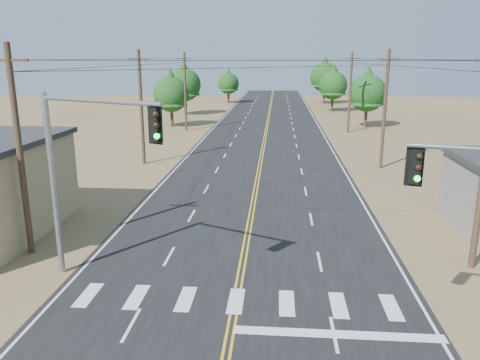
# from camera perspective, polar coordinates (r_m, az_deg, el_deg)

# --- Properties ---
(road) EXTENTS (15.00, 200.00, 0.02)m
(road) POSITION_cam_1_polar(r_m,az_deg,el_deg) (39.68, 2.33, 1.13)
(road) COLOR black
(road) RESTS_ON ground
(utility_pole_left_near) EXTENTS (1.80, 0.30, 10.00)m
(utility_pole_left_near) POSITION_cam_1_polar(r_m,az_deg,el_deg) (24.16, -25.29, 3.28)
(utility_pole_left_near) COLOR #4C3826
(utility_pole_left_near) RESTS_ON ground
(utility_pole_left_mid) EXTENTS (1.80, 0.30, 10.00)m
(utility_pole_left_mid) POSITION_cam_1_polar(r_m,az_deg,el_deg) (42.49, -11.94, 8.72)
(utility_pole_left_mid) COLOR #4C3826
(utility_pole_left_mid) RESTS_ON ground
(utility_pole_left_far) EXTENTS (1.80, 0.30, 10.00)m
(utility_pole_left_far) POSITION_cam_1_polar(r_m,az_deg,el_deg) (61.86, -6.69, 10.72)
(utility_pole_left_far) COLOR #4C3826
(utility_pole_left_far) RESTS_ON ground
(utility_pole_right_mid) EXTENTS (1.80, 0.30, 10.00)m
(utility_pole_right_mid) POSITION_cam_1_polar(r_m,az_deg,el_deg) (41.74, 17.24, 8.28)
(utility_pole_right_mid) COLOR #4C3826
(utility_pole_right_mid) RESTS_ON ground
(utility_pole_right_far) EXTENTS (1.80, 0.30, 10.00)m
(utility_pole_right_far) POSITION_cam_1_polar(r_m,az_deg,el_deg) (61.35, 13.27, 10.40)
(utility_pole_right_far) COLOR #4C3826
(utility_pole_right_far) RESTS_ON ground
(signal_mast_left) EXTENTS (5.66, 2.83, 7.96)m
(signal_mast_left) POSITION_cam_1_polar(r_m,az_deg,el_deg) (19.88, -18.96, 2.39)
(signal_mast_left) COLOR gray
(signal_mast_left) RESTS_ON ground
(tree_left_near) EXTENTS (4.82, 4.82, 8.04)m
(tree_left_near) POSITION_cam_1_polar(r_m,az_deg,el_deg) (65.70, -8.42, 10.72)
(tree_left_near) COLOR #3F2D1E
(tree_left_near) RESTS_ON ground
(tree_left_mid) EXTENTS (5.39, 5.39, 8.98)m
(tree_left_mid) POSITION_cam_1_polar(r_m,az_deg,el_deg) (79.40, -6.78, 11.85)
(tree_left_mid) COLOR #3F2D1E
(tree_left_mid) RESTS_ON ground
(tree_left_far) EXTENTS (4.40, 4.40, 7.34)m
(tree_left_far) POSITION_cam_1_polar(r_m,az_deg,el_deg) (100.09, -1.43, 11.94)
(tree_left_far) COLOR #3F2D1E
(tree_left_far) RESTS_ON ground
(tree_right_near) EXTENTS (5.04, 5.04, 8.40)m
(tree_right_near) POSITION_cam_1_polar(r_m,az_deg,el_deg) (66.82, 15.29, 10.62)
(tree_right_near) COLOR #3F2D1E
(tree_right_near) RESTS_ON ground
(tree_right_mid) EXTENTS (4.99, 4.99, 8.31)m
(tree_right_mid) POSITION_cam_1_polar(r_m,az_deg,el_deg) (85.48, 11.29, 11.59)
(tree_right_mid) COLOR #3F2D1E
(tree_right_mid) RESTS_ON ground
(tree_right_far) EXTENTS (5.86, 5.86, 9.77)m
(tree_right_far) POSITION_cam_1_polar(r_m,az_deg,el_deg) (99.84, 10.30, 12.57)
(tree_right_far) COLOR #3F2D1E
(tree_right_far) RESTS_ON ground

